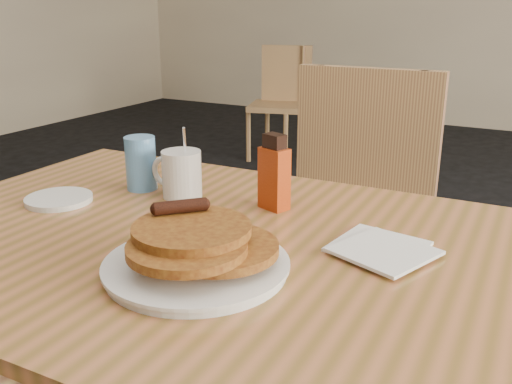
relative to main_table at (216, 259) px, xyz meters
The scene contains 9 objects.
main_table is the anchor object (origin of this frame).
chair_main_far 0.76m from the main_table, 89.38° to the left, with size 0.45×0.45×0.98m.
chair_wall_extra 3.43m from the main_table, 113.91° to the left, with size 0.48×0.49×0.85m.
pancake_plate 0.15m from the main_table, 70.92° to the right, with size 0.30×0.30×0.10m.
coffee_mug 0.28m from the main_table, 138.98° to the left, with size 0.12×0.09×0.16m.
syrup_bottle 0.23m from the main_table, 84.87° to the left, with size 0.07×0.06×0.16m.
napkin_stack 0.30m from the main_table, 17.98° to the left, with size 0.20×0.20×0.01m.
blue_tumbler 0.37m from the main_table, 150.72° to the left, with size 0.07×0.07×0.12m, color #5792CD.
side_saucer 0.42m from the main_table, behind, with size 0.14×0.14×0.01m, color silver.
Camera 1 is at (0.52, -0.85, 1.16)m, focal length 40.00 mm.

